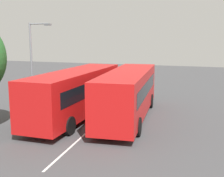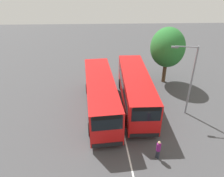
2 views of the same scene
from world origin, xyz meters
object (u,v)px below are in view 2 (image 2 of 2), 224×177
object	(u,v)px
bus_far_left	(101,94)
depot_tree	(168,47)
bus_center_left	(135,89)
pedestrian	(158,149)
street_lamp	(190,77)

from	to	relation	value
bus_far_left	depot_tree	xyz separation A→B (m)	(-5.87, 7.67, 2.53)
bus_center_left	pedestrian	world-z (taller)	bus_center_left
bus_far_left	bus_center_left	distance (m)	3.56
bus_far_left	depot_tree	bearing A→B (deg)	121.98
bus_far_left	bus_center_left	bearing A→B (deg)	99.82
bus_center_left	street_lamp	bearing A→B (deg)	69.01
pedestrian	depot_tree	bearing A→B (deg)	26.14
bus_center_left	pedestrian	xyz separation A→B (m)	(7.20, 0.67, -0.88)
pedestrian	depot_tree	distance (m)	13.11
pedestrian	depot_tree	size ratio (longest dim) A/B	0.24
pedestrian	street_lamp	xyz separation A→B (m)	(-5.52, 3.76, 2.90)
bus_center_left	depot_tree	size ratio (longest dim) A/B	1.65
depot_tree	pedestrian	bearing A→B (deg)	-16.38
bus_far_left	pedestrian	world-z (taller)	bus_far_left
street_lamp	bus_center_left	bearing A→B (deg)	-8.77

